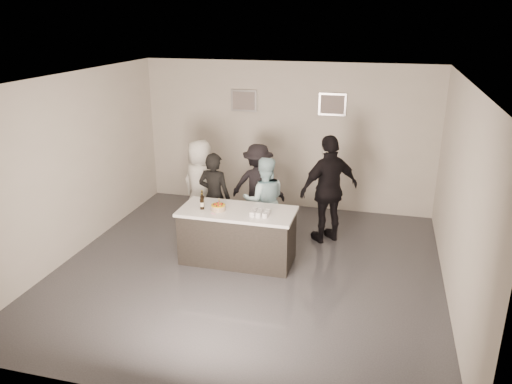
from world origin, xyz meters
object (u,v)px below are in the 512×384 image
at_px(cake, 218,208).
at_px(person_main_blue, 264,200).
at_px(person_main_black, 214,197).
at_px(person_guest_back, 258,185).
at_px(beer_bottle_a, 202,198).
at_px(beer_bottle_b, 202,202).
at_px(person_guest_right, 329,189).
at_px(person_guest_left, 200,184).
at_px(bar_counter, 238,236).

bearing_deg(cake, person_main_blue, 60.37).
distance_m(cake, person_main_black, 0.88).
relative_size(person_main_black, person_guest_back, 1.02).
bearing_deg(beer_bottle_a, beer_bottle_b, -71.07).
distance_m(person_guest_right, person_guest_back, 1.47).
xyz_separation_m(cake, person_guest_back, (0.22, 1.68, -0.14)).
bearing_deg(cake, person_guest_left, 121.58).
bearing_deg(person_guest_right, cake, -0.69).
bearing_deg(person_guest_right, person_main_blue, -21.64).
height_order(beer_bottle_b, person_guest_right, person_guest_right).
bearing_deg(beer_bottle_a, bar_counter, -3.08).
distance_m(beer_bottle_a, person_guest_back, 1.68).
height_order(beer_bottle_b, person_guest_back, person_guest_back).
xyz_separation_m(bar_counter, cake, (-0.29, -0.08, 0.49)).
distance_m(bar_counter, person_main_blue, 0.95).
distance_m(beer_bottle_a, person_guest_left, 1.29).
distance_m(beer_bottle_b, person_main_blue, 1.27).
bearing_deg(beer_bottle_a, person_guest_back, 71.13).
relative_size(beer_bottle_b, person_main_black, 0.16).
bearing_deg(bar_counter, person_guest_back, 92.45).
height_order(person_main_black, person_guest_left, person_guest_left).
bearing_deg(cake, beer_bottle_b, -175.70).
height_order(person_guest_left, person_guest_back, person_guest_left).
xyz_separation_m(person_main_black, person_guest_left, (-0.45, 0.50, 0.04)).
bearing_deg(bar_counter, person_guest_left, 131.86).
height_order(person_guest_left, person_guest_right, person_guest_right).
height_order(bar_counter, person_guest_back, person_guest_back).
xyz_separation_m(beer_bottle_b, person_guest_left, (-0.53, 1.31, -0.18)).
distance_m(beer_bottle_b, person_main_black, 0.85).
bearing_deg(person_guest_left, person_guest_right, -159.54).
bearing_deg(person_main_black, bar_counter, 137.12).
bearing_deg(person_main_blue, bar_counter, 56.18).
relative_size(beer_bottle_b, person_guest_back, 0.16).
height_order(person_main_blue, person_guest_left, person_guest_left).
bearing_deg(person_guest_right, beer_bottle_b, -4.44).
height_order(person_main_blue, person_guest_back, person_guest_back).
xyz_separation_m(bar_counter, person_guest_left, (-1.08, 1.21, 0.40)).
relative_size(cake, person_main_blue, 0.15).
bearing_deg(cake, bar_counter, 15.62).
xyz_separation_m(person_main_black, person_main_blue, (0.88, 0.14, -0.03)).
bearing_deg(cake, person_guest_back, 82.48).
height_order(bar_counter, beer_bottle_a, beer_bottle_a).
distance_m(person_main_black, person_guest_left, 0.67).
bearing_deg(beer_bottle_b, bar_counter, 10.29).
xyz_separation_m(bar_counter, person_main_black, (-0.64, 0.72, 0.36)).
distance_m(bar_counter, person_guest_right, 1.86).
xyz_separation_m(beer_bottle_a, person_main_black, (-0.03, 0.68, -0.22)).
bearing_deg(person_guest_back, cake, 83.80).
relative_size(cake, person_guest_back, 0.14).
xyz_separation_m(cake, person_guest_right, (1.62, 1.27, 0.03)).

